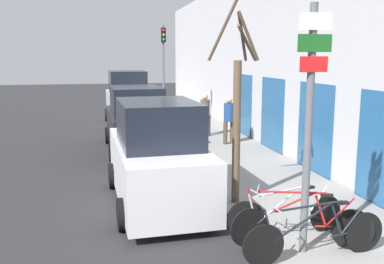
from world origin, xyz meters
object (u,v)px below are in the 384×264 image
Objects in this scene: parked_car_2 at (127,101)px; street_tree at (237,112)px; signpost at (309,123)px; bicycle_0 at (316,235)px; parked_car_0 at (157,158)px; parked_car_1 at (136,122)px; pedestrian_near at (229,117)px; traffic_light at (164,61)px; pedestrian_far at (205,112)px; bicycle_1 at (298,222)px; bicycle_2 at (289,217)px.

street_tree is at bearing -84.46° from parked_car_2.
bicycle_0 is at bearing -79.18° from signpost.
street_tree reaches higher than parked_car_0.
signpost is at bearing -79.16° from parked_car_1.
pedestrian_near is at bearing -5.57° from parked_car_1.
traffic_light reaches higher than pedestrian_near.
bicycle_0 is 4.03m from parked_car_0.
parked_car_2 is at bearing 96.98° from signpost.
parked_car_2 is (-1.86, 15.06, 0.61)m from bicycle_0.
pedestrian_far is 7.82m from street_tree.
bicycle_1 is 14.65m from parked_car_2.
signpost is at bearing 170.97° from bicycle_2.
pedestrian_near is 1.02× the size of pedestrian_far.
bicycle_2 is 13.22m from traffic_light.
parked_car_0 is 0.95× the size of parked_car_1.
signpost is 0.86× the size of traffic_light.
signpost is at bearing 65.17° from pedestrian_near.
parked_car_1 is 5.97m from parked_car_2.
traffic_light reaches higher than parked_car_0.
signpost is 3.91m from parked_car_0.
traffic_light is (-1.14, 3.25, 1.93)m from pedestrian_far.
parked_car_2 reaches higher than bicycle_1.
parked_car_1 is 6.52m from street_tree.
parked_car_1 is at bearing 38.27° from bicycle_1.
pedestrian_near is (1.33, 8.85, 0.58)m from bicycle_0.
parked_car_2 reaches higher than pedestrian_far.
parked_car_2 is 5.29m from pedestrian_far.
bicycle_1 is at bearing 82.50° from signpost.
signpost reaches higher than parked_car_1.
traffic_light is at bearing 26.63° from bicycle_1.
parked_car_0 is at bearing -93.57° from pedestrian_far.
bicycle_2 is at bearing -84.37° from parked_car_2.
street_tree is (1.60, -6.23, 1.09)m from parked_car_1.
bicycle_0 is at bearing -84.45° from parked_car_2.
parked_car_2 is 2.67× the size of pedestrian_far.
parked_car_2 reaches higher than pedestrian_near.
bicycle_1 is (0.03, 0.26, -1.70)m from signpost.
parked_car_0 reaches higher than bicycle_0.
traffic_light is at bearing 90.95° from signpost.
parked_car_1 is at bearing 1.18° from bicycle_2.
parked_car_2 is 12.33m from street_tree.
bicycle_0 is 0.55m from bicycle_1.
pedestrian_far is at bearing 66.13° from parked_car_0.
traffic_light is (-0.28, 13.78, 2.49)m from bicycle_0.
street_tree reaches higher than pedestrian_near.
parked_car_0 is 10.64m from traffic_light.
signpost is 0.87× the size of parked_car_0.
street_tree is (1.51, -12.20, 0.95)m from parked_car_2.
parked_car_2 is 0.98× the size of traffic_light.
street_tree is at bearing -22.46° from parked_car_0.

